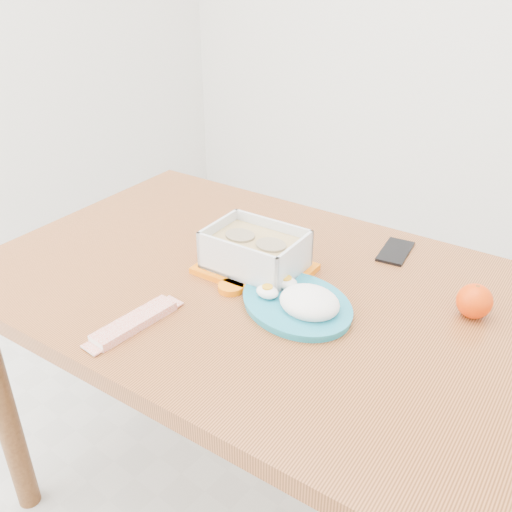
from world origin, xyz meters
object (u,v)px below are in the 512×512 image
Objects in this scene: rice_plate at (301,301)px; food_container at (255,252)px; orange_fruit at (474,301)px; smartphone at (395,251)px; dining_table at (256,317)px.

food_container is at bearing 175.88° from rice_plate.
rice_plate is at bearing -144.16° from orange_fruit.
rice_plate is 2.48× the size of smartphone.
smartphone is at bearing 149.60° from orange_fruit.
rice_plate is (0.17, -0.06, -0.03)m from food_container.
orange_fruit is (0.41, 0.17, 0.13)m from dining_table.
food_container is 3.63× the size of orange_fruit.
orange_fruit is 0.56× the size of smartphone.
orange_fruit reaches higher than smartphone.
rice_plate is at bearing -107.82° from smartphone.
food_container is 0.18m from rice_plate.
rice_plate is at bearing -18.34° from dining_table.
dining_table is 4.19× the size of rice_plate.
smartphone is (0.04, 0.34, -0.02)m from rice_plate.
dining_table is 5.09× the size of food_container.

